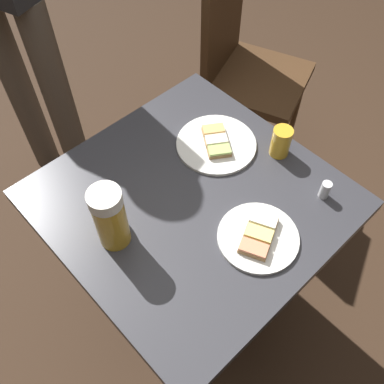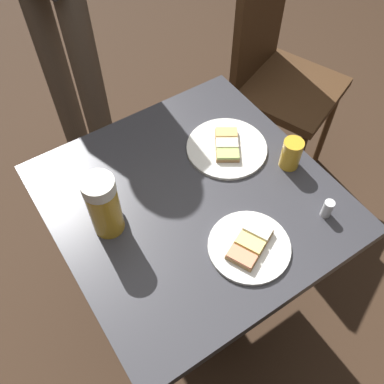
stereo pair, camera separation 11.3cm
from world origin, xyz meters
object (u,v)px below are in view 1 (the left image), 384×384
plate_far (258,237)px  cafe_chair (244,62)px  plate_near (216,143)px  salt_shaker (325,190)px  beer_glass_small (281,142)px  beer_mug (110,216)px

plate_far → cafe_chair: 0.92m
plate_near → salt_shaker: salt_shaker is taller
plate_far → beer_glass_small: 0.30m
plate_near → beer_mug: 0.41m
plate_near → salt_shaker: bearing=103.7°
plate_far → plate_near: bearing=-116.5°
salt_shaker → cafe_chair: (-0.43, -0.66, -0.18)m
plate_far → salt_shaker: salt_shaker is taller
beer_mug → salt_shaker: beer_mug is taller
plate_near → beer_glass_small: (-0.11, 0.14, 0.04)m
beer_glass_small → salt_shaker: size_ratio=1.71×
plate_near → plate_far: (0.15, 0.29, 0.00)m
beer_glass_small → cafe_chair: cafe_chair is taller
beer_mug → beer_glass_small: size_ratio=2.06×
beer_mug → salt_shaker: (-0.48, 0.28, -0.07)m
plate_far → cafe_chair: bearing=-136.0°
beer_mug → beer_glass_small: (-0.51, 0.10, -0.05)m
beer_glass_small → cafe_chair: (-0.39, -0.48, -0.20)m
beer_mug → cafe_chair: cafe_chair is taller
beer_glass_small → plate_far: bearing=30.1°
plate_far → cafe_chair: size_ratio=0.22×
cafe_chair → plate_near: bearing=12.3°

